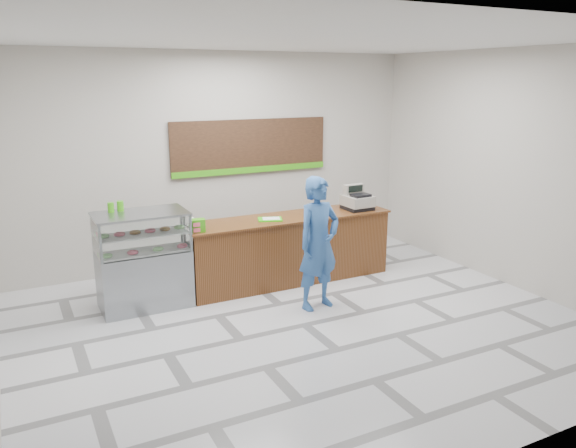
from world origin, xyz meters
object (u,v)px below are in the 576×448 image
display_case (143,259)px  cash_register (357,200)px  serving_tray (270,219)px  customer (319,243)px  sales_counter (289,249)px

display_case → cash_register: (3.42, -0.06, 0.50)m
display_case → serving_tray: 1.92m
serving_tray → customer: 1.07m
sales_counter → serving_tray: 0.62m
sales_counter → cash_register: size_ratio=7.39×
sales_counter → display_case: display_case is taller
serving_tray → sales_counter: bearing=29.6°
cash_register → customer: bearing=-143.3°
display_case → cash_register: 3.45m
sales_counter → cash_register: cash_register is taller
display_case → customer: size_ratio=0.73×
serving_tray → customer: customer is taller
sales_counter → cash_register: 1.37m
serving_tray → display_case: bearing=-161.4°
cash_register → serving_tray: bearing=178.1°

